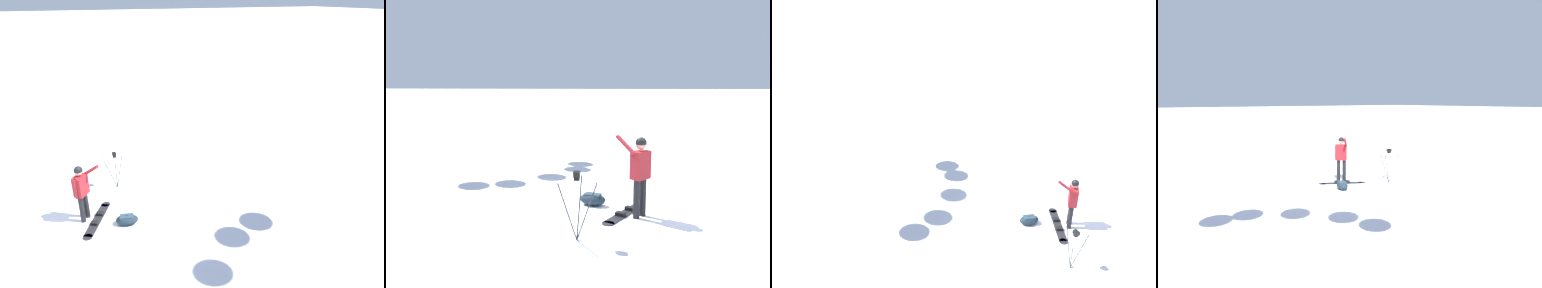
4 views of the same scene
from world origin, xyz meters
The scene contains 5 objects.
ground_plane centered at (0.00, 0.00, 0.00)m, with size 300.00×300.00×0.00m, color white.
snowboarder centered at (-0.57, -0.37, 1.05)m, with size 0.77×0.48×1.74m.
snowboard centered at (-0.85, -0.20, 0.02)m, with size 0.99×1.57×0.10m.
gear_bag_large centered at (-1.59, 0.32, 0.15)m, with size 0.71×0.54×0.28m.
camera_tripod centered at (-1.76, -1.72, 0.92)m, with size 0.71×0.64×1.29m.
Camera 1 is at (-0.18, 7.83, 5.86)m, focal length 30.51 mm.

